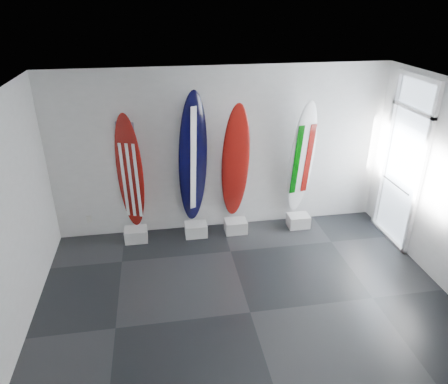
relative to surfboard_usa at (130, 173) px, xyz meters
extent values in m
plane|color=black|center=(1.62, -2.28, -1.29)|extent=(6.00, 6.00, 0.00)
plane|color=white|center=(1.62, -2.28, 1.71)|extent=(6.00, 6.00, 0.00)
plane|color=silver|center=(1.62, 0.22, 0.21)|extent=(6.00, 0.00, 6.00)
cube|color=silver|center=(0.00, -0.10, -1.17)|extent=(0.40, 0.30, 0.24)
ellipsoid|color=maroon|center=(0.00, 0.00, 0.00)|extent=(0.50, 0.31, 2.11)
cube|color=silver|center=(1.09, -0.10, -1.17)|extent=(0.40, 0.30, 0.24)
ellipsoid|color=black|center=(1.09, 0.00, 0.17)|extent=(0.62, 0.47, 2.45)
cube|color=silver|center=(1.84, -0.10, -1.17)|extent=(0.40, 0.30, 0.24)
ellipsoid|color=maroon|center=(1.84, 0.00, 0.06)|extent=(0.54, 0.44, 2.23)
cube|color=silver|center=(3.06, -0.10, -1.17)|extent=(0.40, 0.30, 0.24)
ellipsoid|color=white|center=(3.06, 0.00, 0.05)|extent=(0.56, 0.43, 2.21)
cube|color=silver|center=(-0.83, 0.20, -0.94)|extent=(0.09, 0.02, 0.13)
camera|label=1|loc=(0.52, -6.64, 2.76)|focal=33.02mm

